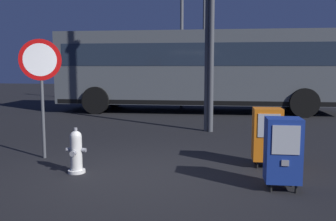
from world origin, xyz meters
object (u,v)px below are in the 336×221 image
stop_sign (41,73)px  street_light_far_left (204,7)px  bus_near (198,67)px  newspaper_box_secondary (283,150)px  newspaper_box_primary (267,134)px  fire_hydrant (76,152)px

stop_sign → street_light_far_left: 13.49m
street_light_far_left → bus_near: bearing=-90.5°
bus_near → street_light_far_left: 5.92m
newspaper_box_secondary → street_light_far_left: 14.83m
newspaper_box_primary → bus_near: size_ratio=0.10×
stop_sign → newspaper_box_primary: bearing=-1.1°
fire_hydrant → newspaper_box_primary: size_ratio=0.73×
street_light_far_left → stop_sign: bearing=-101.4°
newspaper_box_primary → fire_hydrant: bearing=-165.9°
fire_hydrant → street_light_far_left: 14.50m
newspaper_box_primary → stop_sign: bearing=178.9°
stop_sign → bus_near: 8.18m
newspaper_box_secondary → stop_sign: (-4.15, 1.29, 1.03)m
fire_hydrant → newspaper_box_secondary: 3.22m
newspaper_box_primary → stop_sign: size_ratio=0.46×
newspaper_box_secondary → bus_near: bearing=100.0°
stop_sign → bus_near: bearing=71.8°
newspaper_box_primary → bus_near: bus_near is taller
bus_near → fire_hydrant: bearing=-100.2°
newspaper_box_primary → newspaper_box_secondary: (0.05, -1.21, 0.00)m
newspaper_box_primary → street_light_far_left: size_ratio=0.12×
fire_hydrant → street_light_far_left: size_ratio=0.09×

